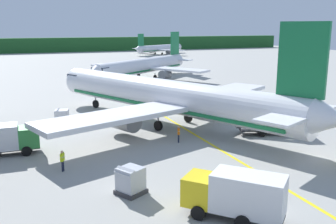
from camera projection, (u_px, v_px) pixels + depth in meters
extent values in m
cube|color=#999993|center=(144.00, 84.00, 78.02)|extent=(240.00, 320.00, 0.20)
cube|color=#1E5123|center=(71.00, 45.00, 173.02)|extent=(216.00, 6.00, 6.28)
cylinder|color=white|center=(164.00, 95.00, 45.27)|extent=(18.78, 34.19, 3.80)
cone|color=white|center=(73.00, 80.00, 58.08)|extent=(4.29, 3.71, 3.61)
cone|color=white|center=(334.00, 119.00, 32.11)|extent=(4.29, 4.27, 3.23)
cube|color=#192333|center=(81.00, 76.00, 56.43)|extent=(3.94, 3.55, 0.60)
cube|color=white|center=(115.00, 116.00, 37.58)|extent=(16.69, 9.80, 0.50)
cylinder|color=slate|center=(125.00, 120.00, 40.99)|extent=(3.35, 3.83, 2.20)
cube|color=white|center=(223.00, 93.00, 50.59)|extent=(16.17, 12.40, 0.50)
cylinder|color=slate|center=(199.00, 103.00, 50.10)|extent=(3.35, 3.83, 2.20)
cube|color=#19723F|center=(302.00, 60.00, 33.13)|extent=(2.20, 4.13, 6.50)
cube|color=white|center=(298.00, 113.00, 34.18)|extent=(10.77, 7.33, 0.24)
cube|color=#19723F|center=(165.00, 104.00, 45.50)|extent=(17.07, 30.85, 0.36)
cylinder|color=black|center=(96.00, 104.00, 55.05)|extent=(0.79, 1.14, 1.10)
cylinder|color=gray|center=(95.00, 98.00, 54.87)|extent=(0.20, 0.20, 0.50)
cylinder|color=black|center=(158.00, 126.00, 43.07)|extent=(0.79, 1.14, 1.10)
cylinder|color=gray|center=(158.00, 119.00, 42.89)|extent=(0.20, 0.20, 0.50)
cylinder|color=black|center=(188.00, 118.00, 46.77)|extent=(0.79, 1.14, 1.10)
cylinder|color=gray|center=(188.00, 111.00, 46.59)|extent=(0.20, 0.20, 0.50)
cylinder|color=white|center=(143.00, 66.00, 83.93)|extent=(26.05, 21.27, 3.22)
cone|color=white|center=(94.00, 74.00, 70.26)|extent=(3.48, 3.66, 3.06)
cone|color=white|center=(180.00, 59.00, 97.82)|extent=(3.82, 3.83, 2.74)
cube|color=#192333|center=(100.00, 69.00, 71.67)|extent=(3.29, 3.41, 0.51)
cube|color=white|center=(178.00, 70.00, 81.65)|extent=(10.62, 13.66, 0.42)
cylinder|color=slate|center=(165.00, 74.00, 81.74)|extent=(3.28, 3.14, 1.86)
cube|color=white|center=(120.00, 66.00, 89.32)|extent=(12.33, 12.59, 0.42)
cylinder|color=slate|center=(124.00, 71.00, 87.11)|extent=(3.28, 3.14, 1.86)
cube|color=#19723F|center=(175.00, 43.00, 94.73)|extent=(3.13, 2.53, 5.51)
cube|color=white|center=(175.00, 59.00, 95.61)|extent=(7.55, 8.62, 0.20)
cube|color=#19723F|center=(143.00, 70.00, 84.13)|extent=(23.55, 19.27, 0.31)
cylinder|color=black|center=(110.00, 84.00, 74.74)|extent=(0.92, 0.81, 0.93)
cylinder|color=gray|center=(110.00, 80.00, 74.59)|extent=(0.17, 0.17, 0.42)
cylinder|color=black|center=(155.00, 77.00, 84.46)|extent=(0.92, 0.81, 0.93)
cylinder|color=gray|center=(155.00, 74.00, 84.31)|extent=(0.17, 0.17, 0.42)
cylinder|color=black|center=(139.00, 76.00, 86.64)|extent=(0.92, 0.81, 0.93)
cylinder|color=gray|center=(139.00, 73.00, 86.49)|extent=(0.17, 0.17, 0.42)
cylinder|color=silver|center=(160.00, 48.00, 158.03)|extent=(23.62, 15.21, 2.71)
cone|color=silver|center=(180.00, 47.00, 168.52)|extent=(2.77, 3.09, 2.58)
cone|color=silver|center=(137.00, 49.00, 147.27)|extent=(3.13, 3.14, 2.31)
cube|color=#192333|center=(178.00, 45.00, 167.18)|extent=(2.64, 2.85, 0.43)
cube|color=silver|center=(146.00, 49.00, 161.00)|extent=(7.78, 11.83, 0.36)
cylinder|color=slate|center=(152.00, 51.00, 160.98)|extent=(2.76, 2.50, 1.57)
cube|color=silver|center=(171.00, 50.00, 153.09)|extent=(9.49, 11.26, 0.36)
cylinder|color=slate|center=(169.00, 52.00, 155.45)|extent=(2.76, 2.50, 1.57)
cube|color=#19723F|center=(141.00, 40.00, 148.21)|extent=(2.85, 1.79, 4.64)
cube|color=silver|center=(141.00, 49.00, 148.96)|extent=(5.69, 7.57, 0.17)
cube|color=#19723F|center=(160.00, 50.00, 158.20)|extent=(21.32, 13.80, 0.26)
cylinder|color=black|center=(175.00, 52.00, 165.97)|extent=(0.81, 0.61, 0.79)
cylinder|color=gray|center=(175.00, 51.00, 165.84)|extent=(0.14, 0.14, 0.36)
cylinder|color=black|center=(155.00, 53.00, 158.80)|extent=(0.81, 0.61, 0.79)
cylinder|color=gray|center=(155.00, 52.00, 158.68)|extent=(0.14, 0.14, 0.36)
cylinder|color=black|center=(162.00, 54.00, 156.55)|extent=(0.81, 0.61, 0.79)
cylinder|color=gray|center=(162.00, 52.00, 156.43)|extent=(0.14, 0.14, 0.36)
cube|color=#338C3F|center=(29.00, 137.00, 35.51)|extent=(1.83, 2.22, 1.80)
cube|color=#192333|center=(38.00, 132.00, 35.73)|extent=(0.10, 1.85, 0.94)
cube|color=#262628|center=(5.00, 149.00, 34.99)|extent=(6.04, 1.62, 0.16)
cylinder|color=black|center=(26.00, 144.00, 36.64)|extent=(0.90, 0.29, 0.90)
cylinder|color=black|center=(26.00, 151.00, 34.64)|extent=(0.90, 0.29, 0.90)
cube|color=#2659A5|center=(289.00, 120.00, 41.56)|extent=(2.45, 2.69, 1.80)
cube|color=#192333|center=(297.00, 117.00, 41.50)|extent=(0.71, 1.76, 0.94)
cube|color=#4C4C51|center=(260.00, 128.00, 41.66)|extent=(4.90, 3.59, 0.24)
cube|color=#2D2D33|center=(257.00, 119.00, 41.43)|extent=(4.58, 2.42, 1.93)
cube|color=#262628|center=(268.00, 129.00, 41.72)|extent=(6.36, 3.60, 0.16)
cylinder|color=black|center=(282.00, 127.00, 42.86)|extent=(0.94, 0.57, 0.90)
cylinder|color=black|center=(289.00, 132.00, 40.71)|extent=(0.94, 0.57, 0.90)
cylinder|color=black|center=(257.00, 127.00, 42.79)|extent=(0.94, 0.57, 0.90)
cylinder|color=black|center=(262.00, 133.00, 40.64)|extent=(0.94, 0.57, 0.90)
cube|color=yellow|center=(200.00, 189.00, 24.08)|extent=(2.84, 2.82, 1.80)
cube|color=#192333|center=(188.00, 181.00, 24.35)|extent=(1.40, 1.32, 0.94)
cube|color=white|center=(248.00, 194.00, 22.75)|extent=(4.52, 4.62, 2.37)
cube|color=#262628|center=(233.00, 210.00, 23.41)|extent=(5.27, 5.48, 0.16)
cylinder|color=black|center=(198.00, 213.00, 23.22)|extent=(0.82, 0.85, 0.90)
cylinder|color=black|center=(210.00, 199.00, 25.16)|extent=(0.82, 0.85, 0.90)
cylinder|color=black|center=(243.00, 223.00, 22.08)|extent=(0.82, 0.85, 0.90)
cylinder|color=black|center=(252.00, 207.00, 24.02)|extent=(0.82, 0.85, 0.90)
cube|color=#333338|center=(131.00, 191.00, 26.94)|extent=(2.39, 2.39, 0.30)
cube|color=#B2B7C1|center=(131.00, 179.00, 26.73)|extent=(2.12, 2.12, 1.61)
cube|color=#B2B7C1|center=(125.00, 172.00, 26.18)|extent=(1.32, 1.68, 0.57)
cube|color=#333338|center=(62.00, 124.00, 45.46)|extent=(2.06, 2.06, 0.30)
cube|color=silver|center=(62.00, 116.00, 45.26)|extent=(1.82, 1.82, 1.56)
cube|color=silver|center=(57.00, 111.00, 45.04)|extent=(0.94, 1.64, 0.56)
cylinder|color=#191E33|center=(62.00, 167.00, 30.91)|extent=(0.14, 0.14, 0.87)
cylinder|color=#191E33|center=(63.00, 166.00, 31.08)|extent=(0.14, 0.14, 0.87)
cube|color=#CCE519|center=(62.00, 157.00, 30.83)|extent=(0.41, 0.49, 0.65)
cube|color=silver|center=(62.00, 157.00, 30.82)|extent=(0.42, 0.50, 0.06)
sphere|color=tan|center=(62.00, 152.00, 30.73)|extent=(0.24, 0.24, 0.24)
cylinder|color=#CCE519|center=(61.00, 158.00, 30.56)|extent=(0.09, 0.09, 0.62)
cylinder|color=#CCE519|center=(64.00, 156.00, 31.08)|extent=(0.09, 0.09, 0.62)
cylinder|color=#191E33|center=(179.00, 139.00, 38.57)|extent=(0.14, 0.14, 0.85)
cylinder|color=#191E33|center=(178.00, 138.00, 38.75)|extent=(0.14, 0.14, 0.85)
cube|color=orange|center=(179.00, 131.00, 38.49)|extent=(0.35, 0.49, 0.64)
cube|color=silver|center=(179.00, 131.00, 38.49)|extent=(0.37, 0.50, 0.06)
sphere|color=tan|center=(179.00, 127.00, 38.40)|extent=(0.23, 0.23, 0.23)
cylinder|color=orange|center=(179.00, 132.00, 38.22)|extent=(0.09, 0.09, 0.61)
cylinder|color=orange|center=(178.00, 130.00, 38.75)|extent=(0.09, 0.09, 0.61)
cube|color=yellow|center=(193.00, 133.00, 42.01)|extent=(0.30, 60.00, 0.01)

